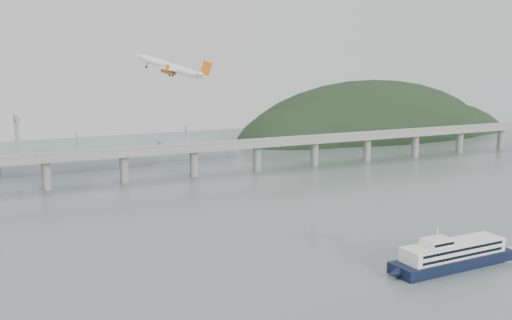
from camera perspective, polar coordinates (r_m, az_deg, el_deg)
ground at (r=246.57m, az=5.60°, el=-10.27°), size 900.00×900.00×0.00m
bridge at (r=420.68m, az=-8.67°, el=0.57°), size 800.00×22.00×23.90m
headland at (r=675.12m, az=11.83°, el=0.78°), size 365.00×155.00×156.00m
ferry at (r=259.10m, az=18.23°, el=-8.60°), size 93.85×18.15×17.70m
airliner at (r=283.13m, az=-7.89°, el=8.69°), size 31.46×30.31×13.45m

